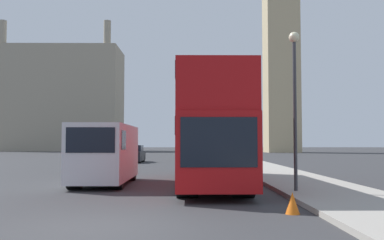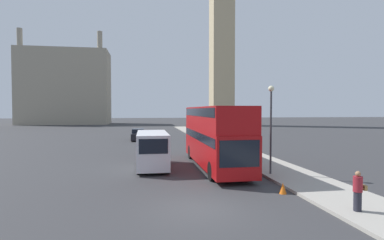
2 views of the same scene
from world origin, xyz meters
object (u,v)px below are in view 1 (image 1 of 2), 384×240
street_lamp (295,85)px  parked_sedan (133,155)px  red_double_decker_bus (209,127)px  white_van (105,153)px

street_lamp → parked_sedan: size_ratio=1.15×
red_double_decker_bus → parked_sedan: (-5.82, 20.68, -1.73)m
red_double_decker_bus → white_van: 4.55m
white_van → red_double_decker_bus: bearing=-4.1°
red_double_decker_bus → street_lamp: size_ratio=2.10×
red_double_decker_bus → white_van: bearing=175.9°
parked_sedan → white_van: bearing=-86.0°
white_van → parked_sedan: (-1.41, 20.37, -0.65)m
street_lamp → red_double_decker_bus: bearing=129.8°
red_double_decker_bus → parked_sedan: 21.56m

